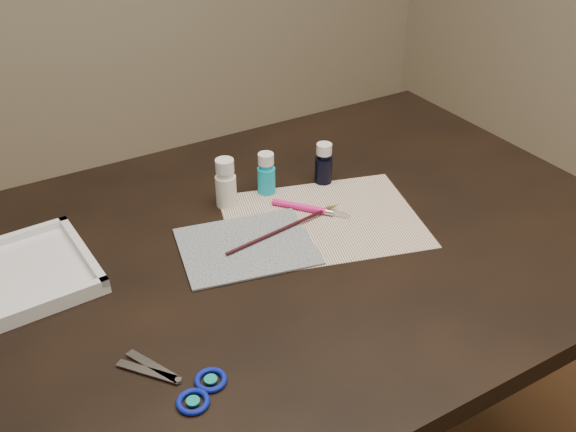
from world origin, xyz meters
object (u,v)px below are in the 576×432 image
paint_bottle_cyan (266,173)px  palette_tray (21,274)px  paint_bottle_white (226,183)px  paper (322,220)px  canvas (246,246)px  scissors (166,380)px  paint_bottle_navy (324,163)px

paint_bottle_cyan → palette_tray: bearing=-174.8°
paint_bottle_white → palette_tray: size_ratio=0.44×
paper → paint_bottle_white: size_ratio=3.63×
canvas → scissors: size_ratio=1.33×
paper → palette_tray: size_ratio=1.61×
scissors → paper: bearing=-99.5°
canvas → paint_bottle_navy: paint_bottle_navy is taller
paper → scissors: (-0.41, -0.23, 0.00)m
paper → palette_tray: 0.54m
paint_bottle_white → palette_tray: paint_bottle_white is taller
paint_bottle_navy → scissors: bearing=-144.0°
canvas → paint_bottle_navy: (0.25, 0.13, 0.04)m
paint_bottle_cyan → scissors: 0.53m
paper → paint_bottle_cyan: 0.16m
paint_bottle_cyan → palette_tray: 0.50m
paint_bottle_white → paint_bottle_cyan: paint_bottle_white is taller
paper → paint_bottle_navy: (0.08, 0.12, 0.04)m
palette_tray → paper: bearing=-10.8°
canvas → paint_bottle_white: size_ratio=2.33×
paint_bottle_cyan → paper: bearing=-74.3°
canvas → scissors: (-0.24, -0.23, 0.00)m
paint_bottle_cyan → paint_bottle_navy: (0.12, -0.02, 0.00)m
paper → canvas: bearing=-178.3°
paper → palette_tray: bearing=169.2°
paper → paint_bottle_cyan: paint_bottle_cyan is taller
paint_bottle_navy → scissors: size_ratio=0.50×
canvas → scissors: bearing=-136.8°
scissors → palette_tray: 0.36m
canvas → palette_tray: (-0.37, 0.11, 0.01)m
palette_tray → scissors: bearing=-69.3°
paint_bottle_white → paint_bottle_cyan: 0.09m
paint_bottle_white → paint_bottle_navy: size_ratio=1.14×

